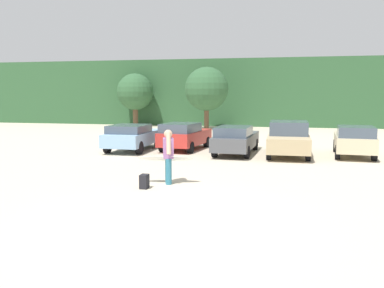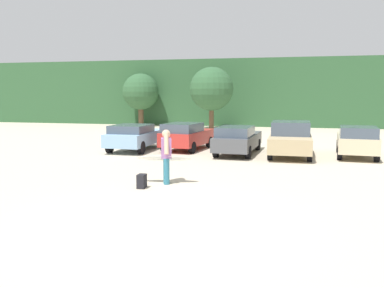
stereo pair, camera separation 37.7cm
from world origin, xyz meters
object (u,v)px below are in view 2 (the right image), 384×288
at_px(parked_car_tan, 290,138).
at_px(surfboard_white, 164,158).
at_px(person_adult, 166,153).
at_px(parked_car_champagne, 357,141).
at_px(parked_car_dark_gray, 238,139).
at_px(backpack_dropped, 142,181).
at_px(parked_car_red, 186,135).
at_px(parked_car_sky_blue, 135,136).

distance_m(parked_car_tan, surfboard_white, 8.45).
distance_m(parked_car_tan, person_adult, 8.42).
bearing_deg(surfboard_white, parked_car_tan, -128.85).
bearing_deg(parked_car_tan, parked_car_champagne, -84.56).
distance_m(parked_car_dark_gray, surfboard_white, 7.58).
relative_size(parked_car_tan, surfboard_white, 2.37).
relative_size(parked_car_dark_gray, backpack_dropped, 10.76).
distance_m(surfboard_white, backpack_dropped, 1.18).
height_order(parked_car_dark_gray, surfboard_white, parked_car_dark_gray).
height_order(parked_car_dark_gray, person_adult, person_adult).
bearing_deg(parked_car_dark_gray, backpack_dropped, 170.08).
bearing_deg(parked_car_red, person_adult, -162.17).
bearing_deg(parked_car_champagne, backpack_dropped, 143.08).
height_order(surfboard_white, backpack_dropped, surfboard_white).
height_order(parked_car_dark_gray, parked_car_tan, parked_car_tan).
relative_size(parked_car_champagne, backpack_dropped, 9.07).
relative_size(parked_car_champagne, person_adult, 2.25).
relative_size(parked_car_dark_gray, person_adult, 2.67).
bearing_deg(person_adult, parked_car_dark_gray, -119.66).
distance_m(parked_car_red, parked_car_dark_gray, 3.02).
relative_size(parked_car_dark_gray, parked_car_tan, 1.05).
height_order(parked_car_sky_blue, backpack_dropped, parked_car_sky_blue).
bearing_deg(parked_car_champagne, parked_car_sky_blue, 95.28).
xyz_separation_m(person_adult, surfboard_white, (-0.09, 0.01, -0.17)).
distance_m(parked_car_dark_gray, parked_car_tan, 2.57).
relative_size(parked_car_tan, backpack_dropped, 10.22).
bearing_deg(parked_car_champagne, surfboard_white, 141.75).
relative_size(parked_car_champagne, surfboard_white, 2.10).
bearing_deg(backpack_dropped, surfboard_white, 62.68).
height_order(parked_car_red, backpack_dropped, parked_car_red).
height_order(parked_car_champagne, backpack_dropped, parked_car_champagne).
bearing_deg(parked_car_red, parked_car_champagne, -86.50).
xyz_separation_m(parked_car_red, surfboard_white, (1.38, -8.33, 0.07)).
xyz_separation_m(parked_car_dark_gray, person_adult, (-1.40, -7.44, 0.28)).
bearing_deg(person_adult, parked_car_red, -98.97).
relative_size(parked_car_red, backpack_dropped, 9.18).
distance_m(parked_car_sky_blue, surfboard_white, 8.55).
distance_m(parked_car_champagne, person_adult, 10.44).
xyz_separation_m(parked_car_champagne, backpack_dropped, (-7.59, -8.58, -0.57)).
bearing_deg(surfboard_white, backpack_dropped, 52.54).
distance_m(parked_car_dark_gray, person_adult, 7.57).
distance_m(parked_car_champagne, surfboard_white, 10.49).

